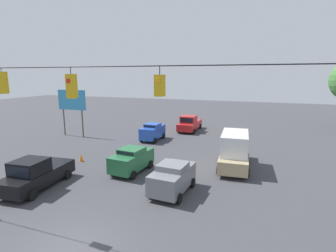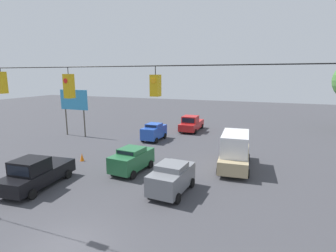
{
  "view_description": "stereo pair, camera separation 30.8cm",
  "coord_description": "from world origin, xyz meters",
  "px_view_note": "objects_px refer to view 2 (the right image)",
  "views": [
    {
      "loc": [
        -7.65,
        8.01,
        7.52
      ],
      "look_at": [
        -0.84,
        -10.48,
        3.67
      ],
      "focal_mm": 28.0,
      "sensor_mm": 36.0,
      "label": 1
    },
    {
      "loc": [
        -7.94,
        7.9,
        7.52
      ],
      "look_at": [
        -0.84,
        -10.48,
        3.67
      ],
      "focal_mm": 28.0,
      "sensor_mm": 36.0,
      "label": 2
    }
  ],
  "objects_px": {
    "overhead_signal_span": "(70,128)",
    "sedan_green_withflow_mid": "(132,159)",
    "sedan_grey_crossing_near": "(172,177)",
    "box_truck_tan_oncoming_far": "(235,151)",
    "traffic_cone_third": "(82,157)",
    "pickup_truck_red_withflow_deep": "(191,124)",
    "traffic_cone_nearest": "(35,177)",
    "traffic_cone_second": "(61,166)",
    "sedan_blue_withflow_far": "(154,132)",
    "roadside_billboard": "(74,103)",
    "pickup_truck_black_parked_shoulder": "(37,173)"
  },
  "relations": [
    {
      "from": "pickup_truck_black_parked_shoulder",
      "to": "traffic_cone_second",
      "type": "xyz_separation_m",
      "value": [
        0.85,
        -3.06,
        -0.63
      ]
    },
    {
      "from": "overhead_signal_span",
      "to": "sedan_blue_withflow_far",
      "type": "height_order",
      "value": "overhead_signal_span"
    },
    {
      "from": "traffic_cone_third",
      "to": "roadside_billboard",
      "type": "bearing_deg",
      "value": -47.17
    },
    {
      "from": "sedan_green_withflow_mid",
      "to": "roadside_billboard",
      "type": "xyz_separation_m",
      "value": [
        12.67,
        -8.49,
        3.15
      ]
    },
    {
      "from": "traffic_cone_third",
      "to": "sedan_blue_withflow_far",
      "type": "bearing_deg",
      "value": -107.26
    },
    {
      "from": "box_truck_tan_oncoming_far",
      "to": "traffic_cone_second",
      "type": "bearing_deg",
      "value": 23.54
    },
    {
      "from": "sedan_green_withflow_mid",
      "to": "sedan_grey_crossing_near",
      "type": "bearing_deg",
      "value": 150.31
    },
    {
      "from": "overhead_signal_span",
      "to": "sedan_blue_withflow_far",
      "type": "xyz_separation_m",
      "value": [
        4.24,
        -18.34,
        -4.22
      ]
    },
    {
      "from": "pickup_truck_red_withflow_deep",
      "to": "traffic_cone_second",
      "type": "height_order",
      "value": "pickup_truck_red_withflow_deep"
    },
    {
      "from": "sedan_green_withflow_mid",
      "to": "box_truck_tan_oncoming_far",
      "type": "bearing_deg",
      "value": -153.35
    },
    {
      "from": "pickup_truck_red_withflow_deep",
      "to": "sedan_blue_withflow_far",
      "type": "relative_size",
      "value": 1.45
    },
    {
      "from": "box_truck_tan_oncoming_far",
      "to": "overhead_signal_span",
      "type": "bearing_deg",
      "value": 64.77
    },
    {
      "from": "sedan_grey_crossing_near",
      "to": "roadside_billboard",
      "type": "distance_m",
      "value": 20.35
    },
    {
      "from": "overhead_signal_span",
      "to": "traffic_cone_second",
      "type": "height_order",
      "value": "overhead_signal_span"
    },
    {
      "from": "sedan_grey_crossing_near",
      "to": "traffic_cone_third",
      "type": "distance_m",
      "value": 10.13
    },
    {
      "from": "sedan_grey_crossing_near",
      "to": "pickup_truck_red_withflow_deep",
      "type": "xyz_separation_m",
      "value": [
        4.15,
        -18.9,
        -0.04
      ]
    },
    {
      "from": "pickup_truck_black_parked_shoulder",
      "to": "box_truck_tan_oncoming_far",
      "type": "distance_m",
      "value": 14.84
    },
    {
      "from": "pickup_truck_red_withflow_deep",
      "to": "sedan_blue_withflow_far",
      "type": "bearing_deg",
      "value": 68.37
    },
    {
      "from": "sedan_blue_withflow_far",
      "to": "traffic_cone_second",
      "type": "bearing_deg",
      "value": 76.11
    },
    {
      "from": "pickup_truck_black_parked_shoulder",
      "to": "sedan_grey_crossing_near",
      "type": "distance_m",
      "value": 9.18
    },
    {
      "from": "overhead_signal_span",
      "to": "traffic_cone_second",
      "type": "distance_m",
      "value": 10.87
    },
    {
      "from": "pickup_truck_red_withflow_deep",
      "to": "sedan_grey_crossing_near",
      "type": "bearing_deg",
      "value": 102.37
    },
    {
      "from": "sedan_green_withflow_mid",
      "to": "traffic_cone_nearest",
      "type": "distance_m",
      "value": 7.04
    },
    {
      "from": "box_truck_tan_oncoming_far",
      "to": "roadside_billboard",
      "type": "height_order",
      "value": "roadside_billboard"
    },
    {
      "from": "pickup_truck_black_parked_shoulder",
      "to": "pickup_truck_red_withflow_deep",
      "type": "xyz_separation_m",
      "value": [
        -4.68,
        -21.43,
        0.0
      ]
    },
    {
      "from": "sedan_blue_withflow_far",
      "to": "traffic_cone_nearest",
      "type": "xyz_separation_m",
      "value": [
        3.01,
        14.2,
        -0.68
      ]
    },
    {
      "from": "pickup_truck_black_parked_shoulder",
      "to": "roadside_billboard",
      "type": "bearing_deg",
      "value": -58.99
    },
    {
      "from": "traffic_cone_third",
      "to": "overhead_signal_span",
      "type": "bearing_deg",
      "value": 128.01
    },
    {
      "from": "pickup_truck_red_withflow_deep",
      "to": "sedan_green_withflow_mid",
      "type": "bearing_deg",
      "value": 89.71
    },
    {
      "from": "traffic_cone_nearest",
      "to": "pickup_truck_red_withflow_deep",
      "type": "bearing_deg",
      "value": -105.13
    },
    {
      "from": "sedan_green_withflow_mid",
      "to": "traffic_cone_second",
      "type": "bearing_deg",
      "value": 19.04
    },
    {
      "from": "traffic_cone_third",
      "to": "roadside_billboard",
      "type": "height_order",
      "value": "roadside_billboard"
    },
    {
      "from": "box_truck_tan_oncoming_far",
      "to": "sedan_green_withflow_mid",
      "type": "distance_m",
      "value": 8.34
    },
    {
      "from": "pickup_truck_black_parked_shoulder",
      "to": "traffic_cone_nearest",
      "type": "distance_m",
      "value": 1.3
    },
    {
      "from": "traffic_cone_second",
      "to": "overhead_signal_span",
      "type": "bearing_deg",
      "value": 137.47
    },
    {
      "from": "pickup_truck_black_parked_shoulder",
      "to": "sedan_green_withflow_mid",
      "type": "height_order",
      "value": "pickup_truck_black_parked_shoulder"
    },
    {
      "from": "pickup_truck_red_withflow_deep",
      "to": "traffic_cone_nearest",
      "type": "xyz_separation_m",
      "value": [
        5.62,
        20.79,
        -0.63
      ]
    },
    {
      "from": "pickup_truck_red_withflow_deep",
      "to": "box_truck_tan_oncoming_far",
      "type": "bearing_deg",
      "value": 119.97
    },
    {
      "from": "overhead_signal_span",
      "to": "sedan_green_withflow_mid",
      "type": "bearing_deg",
      "value": -78.58
    },
    {
      "from": "pickup_truck_black_parked_shoulder",
      "to": "sedan_green_withflow_mid",
      "type": "distance_m",
      "value": 6.75
    },
    {
      "from": "sedan_grey_crossing_near",
      "to": "box_truck_tan_oncoming_far",
      "type": "xyz_separation_m",
      "value": [
        -3.21,
        -6.14,
        0.44
      ]
    },
    {
      "from": "sedan_grey_crossing_near",
      "to": "sedan_blue_withflow_far",
      "type": "distance_m",
      "value": 14.04
    },
    {
      "from": "sedan_blue_withflow_far",
      "to": "traffic_cone_second",
      "type": "xyz_separation_m",
      "value": [
        2.91,
        11.78,
        -0.68
      ]
    },
    {
      "from": "box_truck_tan_oncoming_far",
      "to": "sedan_green_withflow_mid",
      "type": "xyz_separation_m",
      "value": [
        7.44,
        3.73,
        -0.46
      ]
    },
    {
      "from": "overhead_signal_span",
      "to": "traffic_cone_second",
      "type": "relative_size",
      "value": 32.51
    },
    {
      "from": "traffic_cone_third",
      "to": "sedan_grey_crossing_near",
      "type": "bearing_deg",
      "value": 162.34
    },
    {
      "from": "pickup_truck_red_withflow_deep",
      "to": "traffic_cone_third",
      "type": "relative_size",
      "value": 8.1
    },
    {
      "from": "roadside_billboard",
      "to": "overhead_signal_span",
      "type": "bearing_deg",
      "value": 130.33
    },
    {
      "from": "sedan_green_withflow_mid",
      "to": "roadside_billboard",
      "type": "height_order",
      "value": "roadside_billboard"
    },
    {
      "from": "sedan_green_withflow_mid",
      "to": "traffic_cone_nearest",
      "type": "height_order",
      "value": "sedan_green_withflow_mid"
    }
  ]
}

